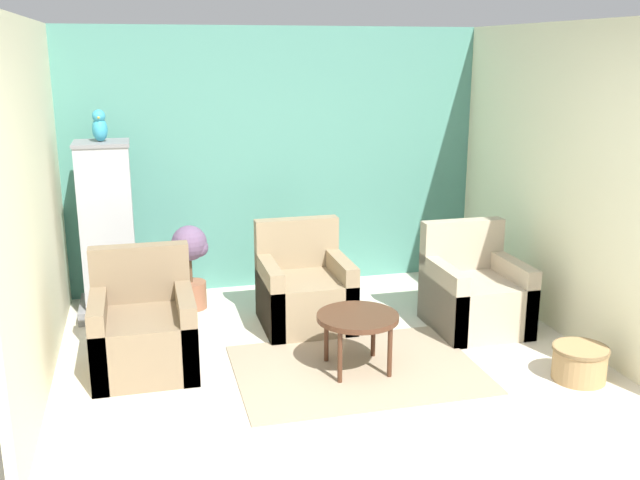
% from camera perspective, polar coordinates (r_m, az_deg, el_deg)
% --- Properties ---
extents(ground_plane, '(20.00, 20.00, 0.00)m').
position_cam_1_polar(ground_plane, '(4.41, 5.68, -16.87)').
color(ground_plane, beige).
rests_on(ground_plane, ground).
extents(wall_back_accent, '(4.19, 0.06, 2.55)m').
position_cam_1_polar(wall_back_accent, '(7.09, -3.46, 6.43)').
color(wall_back_accent, '#4C897A').
rests_on(wall_back_accent, ground_plane).
extents(wall_left, '(0.06, 3.35, 2.55)m').
position_cam_1_polar(wall_left, '(5.34, -22.05, 2.54)').
color(wall_left, beige).
rests_on(wall_left, ground_plane).
extents(wall_right, '(0.06, 3.35, 2.55)m').
position_cam_1_polar(wall_right, '(6.29, 18.63, 4.58)').
color(wall_right, beige).
rests_on(wall_right, ground_plane).
extents(area_rug, '(1.81, 1.30, 0.01)m').
position_cam_1_polar(area_rug, '(5.44, 2.97, -10.26)').
color(area_rug, gray).
rests_on(area_rug, ground_plane).
extents(coffee_table, '(0.61, 0.61, 0.44)m').
position_cam_1_polar(coffee_table, '(5.28, 3.03, -6.45)').
color(coffee_table, '#472819').
rests_on(coffee_table, ground_plane).
extents(armchair_left, '(0.74, 0.78, 0.88)m').
position_cam_1_polar(armchair_left, '(5.50, -13.92, -7.14)').
color(armchair_left, '#7A664C').
rests_on(armchair_left, ground_plane).
extents(armchair_right, '(0.74, 0.78, 0.88)m').
position_cam_1_polar(armchair_right, '(6.26, 12.23, -4.31)').
color(armchair_right, tan).
rests_on(armchair_right, ground_plane).
extents(armchair_middle, '(0.74, 0.78, 0.88)m').
position_cam_1_polar(armchair_middle, '(6.18, -1.28, -4.21)').
color(armchair_middle, '#8E7A5B').
rests_on(armchair_middle, ground_plane).
extents(birdcage, '(0.59, 0.59, 1.56)m').
position_cam_1_polar(birdcage, '(6.58, -16.59, 0.48)').
color(birdcage, slate).
rests_on(birdcage, ground_plane).
extents(parrot, '(0.13, 0.23, 0.28)m').
position_cam_1_polar(parrot, '(6.43, -17.21, 8.66)').
color(parrot, teal).
rests_on(parrot, birdcage).
extents(potted_plant, '(0.36, 0.32, 0.79)m').
position_cam_1_polar(potted_plant, '(6.62, -10.39, -1.53)').
color(potted_plant, brown).
rests_on(potted_plant, ground_plane).
extents(wicker_basket, '(0.40, 0.40, 0.25)m').
position_cam_1_polar(wicker_basket, '(5.55, 20.06, -9.15)').
color(wicker_basket, '#A37F51').
rests_on(wicker_basket, ground_plane).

